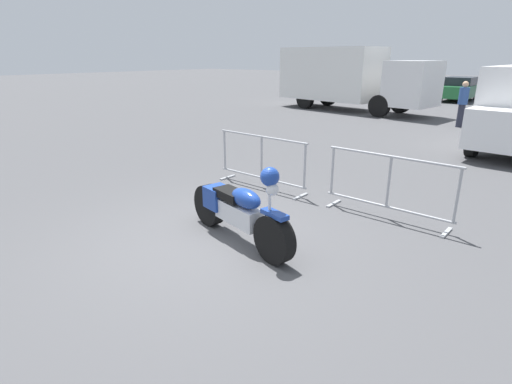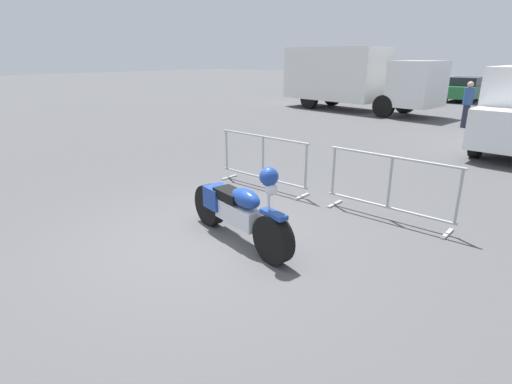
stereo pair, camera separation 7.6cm
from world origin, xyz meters
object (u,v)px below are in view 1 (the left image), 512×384
Objects in this scene: motorcycle at (238,210)px; parked_car_red at (411,86)px; crowd_barrier_far at (388,186)px; pedestrian at (463,102)px; parked_car_maroon at (365,85)px; box_truck at (346,76)px; parked_car_silver at (329,83)px; crowd_barrier_near at (262,161)px; parked_car_green at (460,89)px.

parked_car_red is (-5.43, 23.05, 0.23)m from motorcycle.
pedestrian reaches higher than crowd_barrier_far.
motorcycle is 1.01× the size of crowd_barrier_far.
crowd_barrier_far is 21.91m from parked_car_red.
parked_car_maroon is 0.97× the size of parked_car_red.
box_truck is 4.69× the size of pedestrian.
box_truck reaches higher than parked_car_red.
box_truck reaches higher than crowd_barrier_far.
parked_car_silver is (-12.65, 20.64, 0.17)m from crowd_barrier_far.
pedestrian is at bearing 103.13° from motorcycle.
parked_car_silver is at bearing 91.97° from parked_car_red.
crowd_barrier_near is 0.53× the size of parked_car_red.
parked_car_maroon is (-2.59, 7.93, -0.95)m from box_truck.
parked_car_red is (-4.11, 20.84, 0.16)m from crowd_barrier_near.
parked_car_maroon is at bearing -96.26° from parked_car_silver.
pedestrian reaches higher than parked_car_silver.
parked_car_green reaches higher than parked_car_maroon.
crowd_barrier_near is 0.52× the size of parked_car_silver.
parked_car_maroon reaches higher than crowd_barrier_near.
crowd_barrier_far is at bearing -169.61° from parked_car_green.
pedestrian is at bearing -152.33° from parked_car_red.
pedestrian is (8.36, -9.80, 0.23)m from parked_car_maroon.
crowd_barrier_far is at bearing -1.58° from pedestrian.
pedestrian reaches higher than motorcycle.
parked_car_maroon is at bearing 115.54° from box_truck.
parked_car_red reaches higher than crowd_barrier_near.
box_truck is 9.03m from parked_car_green.
crowd_barrier_near is 21.51m from parked_car_maroon.
crowd_barrier_far is 0.28× the size of box_truck.
pedestrian is (-1.34, 10.52, 0.37)m from crowd_barrier_far.
crowd_barrier_far is at bearing -154.47° from parked_car_maroon.
parked_car_green is at bearing -89.42° from parked_car_silver.
motorcycle is 0.53× the size of parked_car_silver.
parked_car_maroon is (-9.70, 20.32, 0.14)m from crowd_barrier_far.
parked_car_green reaches higher than motorcycle.
crowd_barrier_near is 0.53× the size of parked_car_green.
parked_car_red is at bearing 107.94° from crowd_barrier_far.
pedestrian is (-0.02, 12.72, 0.44)m from motorcycle.
parked_car_maroon is at bearing 123.45° from motorcycle.
crowd_barrier_far is 0.55× the size of parked_car_maroon.
parked_car_red is at bearing -88.03° from parked_car_silver.
parked_car_red reaches higher than parked_car_maroon.
parked_car_silver is 15.18m from pedestrian.
parked_car_silver is 2.97m from parked_car_maroon.
motorcycle is 0.53× the size of parked_car_red.
box_truck is (-7.11, 12.38, 1.08)m from crowd_barrier_far.
crowd_barrier_near is 2.63m from crowd_barrier_far.
parked_car_maroon is at bearing -148.36° from pedestrian.
motorcycle is 0.54× the size of parked_car_green.
parked_car_silver is (-10.01, 20.64, 0.17)m from crowd_barrier_near.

